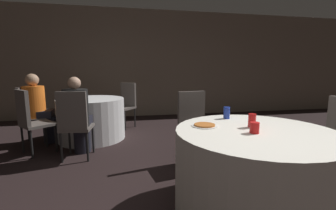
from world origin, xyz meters
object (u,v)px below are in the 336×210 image
Objects in this scene: chair_near_north at (194,122)px; soda_can_blue at (227,113)px; chair_far_southwest at (30,117)px; person_orange_shirt at (39,108)px; pizza_plate_near at (205,125)px; table_near at (253,171)px; person_black_shirt at (78,116)px; soda_can_red at (252,121)px; table_far at (92,119)px; chair_far_south at (74,120)px; chair_far_northeast at (126,101)px; chair_far_west at (28,111)px.

chair_near_north reaches higher than soda_can_blue.
chair_far_southwest is 0.56m from person_orange_shirt.
person_orange_shirt is 3.05m from pizza_plate_near.
table_near is 0.65m from soda_can_blue.
soda_can_blue is at bearing 37.83° from pizza_plate_near.
soda_can_red is at bearing -36.88° from person_black_shirt.
table_far is (-1.67, 2.50, 0.00)m from table_near.
chair_far_south is 2.01m from soda_can_blue.
soda_can_blue is at bearing 98.16° from soda_can_red.
soda_can_red is at bearing 78.82° from table_near.
chair_far_south is at bearing 149.19° from soda_can_blue.
person_black_shirt is 2.00m from pizza_plate_near.
table_near is at bearing -35.71° from chair_far_south.
person_black_shirt is (0.75, -0.74, -0.02)m from person_orange_shirt.
soda_can_blue is (-0.04, 0.48, 0.43)m from table_near.
table_far is at bearing 90.00° from person_orange_shirt.
soda_can_blue is (1.63, -2.02, 0.43)m from table_far.
soda_can_blue is 0.39m from soda_can_red.
person_orange_shirt is (-0.74, 0.91, 0.03)m from chair_far_south.
chair_far_south and chair_far_northeast have the same top height.
person_orange_shirt is at bearing 69.54° from chair_far_northeast.
soda_can_red is at bearing -54.94° from table_far.
table_near is at bearing 42.11° from chair_far_west.
chair_far_northeast is 3.36m from soda_can_red.
soda_can_blue and soda_can_red have the same top height.
chair_far_south is at bearing -95.01° from table_far.
chair_near_north is 1.00× the size of chair_far_west.
chair_far_northeast is 7.89× the size of soda_can_blue.
chair_far_southwest reaches higher than table_near.
chair_near_north reaches higher than table_near.
chair_far_south is 7.89× the size of soda_can_blue.
person_black_shirt is at bearing 105.36° from chair_far_northeast.
chair_far_northeast is at bearing 71.42° from person_black_shirt.
chair_near_north and chair_far_south have the same top height.
soda_can_red is (2.68, -2.30, 0.23)m from chair_far_west.
chair_far_southwest is 0.84× the size of person_black_shirt.
person_black_shirt reaches higher than chair_far_south.
table_near is 0.44m from soda_can_red.
chair_near_north is 2.37m from chair_far_southwest.
pizza_plate_near is at bearing -41.86° from person_black_shirt.
table_far is 1.01× the size of person_black_shirt.
chair_far_west is at bearing 137.90° from table_near.
chair_far_west is at bearing 139.31° from soda_can_red.
chair_far_southwest is 0.82× the size of person_orange_shirt.
chair_far_northeast is at bearing 114.79° from person_orange_shirt.
person_black_shirt is (-1.54, 0.60, 0.02)m from chair_near_north.
pizza_plate_near is (2.06, -1.64, 0.18)m from chair_far_southwest.
table_far is 2.97m from soda_can_red.
table_far is 0.86m from person_black_shirt.
chair_far_northeast reaches higher than table_far.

